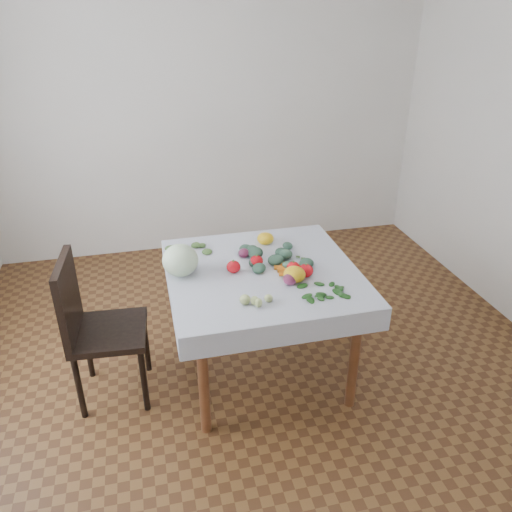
{
  "coord_description": "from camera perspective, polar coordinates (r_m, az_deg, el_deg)",
  "views": [
    {
      "loc": [
        -0.65,
        -2.54,
        2.21
      ],
      "look_at": [
        -0.02,
        0.07,
        0.82
      ],
      "focal_mm": 35.0,
      "sensor_mm": 36.0,
      "label": 1
    }
  ],
  "objects": [
    {
      "name": "ground",
      "position": [
        3.43,
        0.68,
        -12.76
      ],
      "size": [
        4.0,
        4.0,
        0.0
      ],
      "primitive_type": "plane",
      "color": "brown"
    },
    {
      "name": "back_wall",
      "position": [
        4.67,
        -5.5,
        16.63
      ],
      "size": [
        4.0,
        0.04,
        2.7
      ],
      "primitive_type": "cube",
      "color": "white",
      "rests_on": "ground"
    },
    {
      "name": "table",
      "position": [
        3.05,
        0.75,
        -3.31
      ],
      "size": [
        1.0,
        1.0,
        0.75
      ],
      "color": "brown",
      "rests_on": "ground"
    },
    {
      "name": "tablecloth",
      "position": [
        3.0,
        0.76,
        -1.68
      ],
      "size": [
        1.12,
        1.12,
        0.01
      ],
      "primitive_type": "cube",
      "color": "white",
      "rests_on": "table"
    },
    {
      "name": "chair",
      "position": [
        3.07,
        -18.25,
        -7.14
      ],
      "size": [
        0.46,
        0.46,
        0.95
      ],
      "color": "black",
      "rests_on": "ground"
    },
    {
      "name": "cabbage",
      "position": [
        2.94,
        -8.64,
        -0.48
      ],
      "size": [
        0.23,
        0.23,
        0.19
      ],
      "primitive_type": "ellipsoid",
      "rotation": [
        0.0,
        0.0,
        0.12
      ],
      "color": "#DBF2CB",
      "rests_on": "tablecloth"
    },
    {
      "name": "tomato_a",
      "position": [
        2.96,
        -2.59,
        -1.24
      ],
      "size": [
        0.09,
        0.09,
        0.07
      ],
      "primitive_type": "ellipsoid",
      "rotation": [
        0.0,
        0.0,
        0.01
      ],
      "color": "red",
      "rests_on": "tablecloth"
    },
    {
      "name": "tomato_b",
      "position": [
        3.02,
        0.06,
        -0.6
      ],
      "size": [
        0.11,
        0.11,
        0.07
      ],
      "primitive_type": "ellipsoid",
      "rotation": [
        0.0,
        0.0,
        -0.41
      ],
      "color": "red",
      "rests_on": "tablecloth"
    },
    {
      "name": "tomato_c",
      "position": [
        2.96,
        4.29,
        -1.31
      ],
      "size": [
        0.1,
        0.1,
        0.07
      ],
      "primitive_type": "ellipsoid",
      "rotation": [
        0.0,
        0.0,
        0.4
      ],
      "color": "red",
      "rests_on": "tablecloth"
    },
    {
      "name": "tomato_d",
      "position": [
        2.92,
        5.7,
        -1.68
      ],
      "size": [
        0.1,
        0.1,
        0.08
      ],
      "primitive_type": "ellipsoid",
      "rotation": [
        0.0,
        0.0,
        -0.18
      ],
      "color": "red",
      "rests_on": "tablecloth"
    },
    {
      "name": "heirloom_back",
      "position": [
        3.3,
        1.08,
        2.01
      ],
      "size": [
        0.15,
        0.15,
        0.08
      ],
      "primitive_type": "ellipsoid",
      "rotation": [
        0.0,
        0.0,
        0.43
      ],
      "color": "yellow",
      "rests_on": "tablecloth"
    },
    {
      "name": "heirloom_front",
      "position": [
        2.87,
        4.42,
        -2.11
      ],
      "size": [
        0.16,
        0.16,
        0.09
      ],
      "primitive_type": "ellipsoid",
      "rotation": [
        0.0,
        0.0,
        -0.24
      ],
      "color": "yellow",
      "rests_on": "tablecloth"
    },
    {
      "name": "onion_a",
      "position": [
        3.13,
        -1.41,
        0.34
      ],
      "size": [
        0.09,
        0.09,
        0.06
      ],
      "primitive_type": "ellipsoid",
      "rotation": [
        0.0,
        0.0,
        -0.39
      ],
      "color": "#511732",
      "rests_on": "tablecloth"
    },
    {
      "name": "onion_b",
      "position": [
        2.84,
        3.93,
        -2.62
      ],
      "size": [
        0.11,
        0.11,
        0.07
      ],
      "primitive_type": "ellipsoid",
      "rotation": [
        0.0,
        0.0,
        0.33
      ],
      "color": "#511732",
      "rests_on": "tablecloth"
    },
    {
      "name": "tomatillo_cluster",
      "position": [
        2.68,
        0.21,
        -4.89
      ],
      "size": [
        0.1,
        0.12,
        0.04
      ],
      "color": "#B2BC6C",
      "rests_on": "tablecloth"
    },
    {
      "name": "carrot_bunch",
      "position": [
        3.0,
        4.09,
        -1.33
      ],
      "size": [
        0.2,
        0.21,
        0.03
      ],
      "color": "orange",
      "rests_on": "tablecloth"
    },
    {
      "name": "kale_bunch",
      "position": [
        3.11,
        2.4,
        0.05
      ],
      "size": [
        0.35,
        0.34,
        0.05
      ],
      "color": "#375A42",
      "rests_on": "tablecloth"
    },
    {
      "name": "basil_bunch",
      "position": [
        2.8,
        7.7,
        -3.96
      ],
      "size": [
        0.25,
        0.2,
        0.01
      ],
      "color": "#1F4F18",
      "rests_on": "tablecloth"
    },
    {
      "name": "dill_bunch",
      "position": [
        3.25,
        -7.89,
        0.8
      ],
      "size": [
        0.25,
        0.19,
        0.03
      ],
      "color": "#4A6C31",
      "rests_on": "tablecloth"
    }
  ]
}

